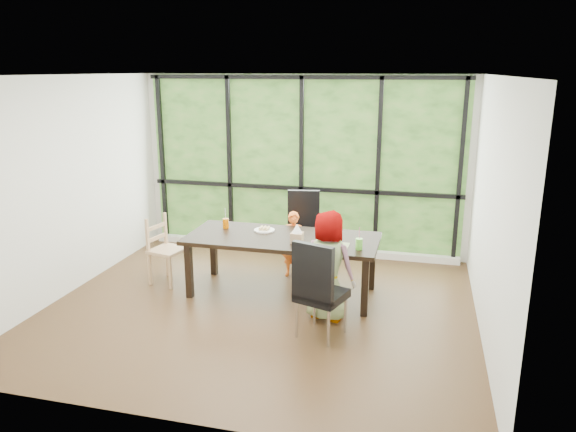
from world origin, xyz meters
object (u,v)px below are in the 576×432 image
Objects in this scene: orange_cup at (226,223)px; tissue_box at (297,237)px; green_cup at (359,244)px; child_toddler at (294,244)px; chair_window_leather at (303,230)px; chair_interior_leather at (322,288)px; plate_near at (329,246)px; chair_end_beech at (168,250)px; plate_far at (264,230)px; child_older at (330,266)px; dining_table at (282,265)px.

tissue_box is at bearing -19.24° from orange_cup.
tissue_box is (-0.76, 0.09, -0.01)m from green_cup.
chair_window_leather is at bearing 84.93° from child_toddler.
child_toddler is (-0.69, 1.61, -0.08)m from chair_interior_leather.
orange_cup is at bearing 163.09° from plate_near.
plate_far is at bearing -67.63° from chair_end_beech.
child_older reaches higher than plate_near.
child_toddler reaches higher than plate_near.
orange_cup is 1.86m from green_cup.
chair_window_leather is at bearing -44.01° from chair_end_beech.
child_toddler is at bearing 90.00° from dining_table.
dining_table is 1.23m from chair_interior_leather.
dining_table is at bearing -24.90° from child_older.
plate_near is 1.79× the size of tissue_box.
green_cup is (0.29, 0.74, 0.28)m from chair_interior_leather.
chair_window_leather reaches higher than child_toddler.
tissue_box is at bearing 173.37° from green_cup.
child_older is at bearing -90.82° from chair_end_beech.
dining_table is 2.64× the size of chair_end_beech.
plate_far is at bearing -122.02° from chair_window_leather.
chair_interior_leather reaches higher than green_cup.
chair_interior_leather reaches higher than chair_end_beech.
green_cup is at bearing -19.51° from plate_far.
child_older reaches higher than chair_window_leather.
chair_interior_leather is at bearing -38.43° from orange_cup.
chair_interior_leather is 0.85m from green_cup.
dining_table is at bearing 165.35° from green_cup.
chair_end_beech is (-1.60, -1.04, -0.09)m from chair_window_leather.
green_cup is (2.55, -0.24, 0.37)m from chair_end_beech.
orange_cup is at bearing -146.37° from chair_window_leather.
plate_near is (-0.07, 0.33, 0.12)m from child_older.
plate_far is 0.53m from orange_cup.
dining_table is 16.97× the size of tissue_box.
chair_end_beech reaches higher than orange_cup.
chair_interior_leather reaches higher than orange_cup.
chair_end_beech is 7.11× the size of orange_cup.
green_cup is at bearing -64.08° from chair_window_leather.
plate_near is 1.93× the size of green_cup.
orange_cup reaches higher than plate_near.
chair_interior_leather is at bearing 103.14° from child_older.
chair_end_beech is 6.91× the size of green_cup.
tissue_box is (1.79, -0.15, 0.36)m from chair_end_beech.
chair_end_beech is (-1.56, -0.02, 0.08)m from dining_table.
chair_window_leather is 1.00× the size of chair_interior_leather.
plate_near is (-0.06, 0.76, 0.22)m from chair_interior_leather.
tissue_box is at bearing -35.03° from plate_far.
orange_cup is (-0.85, -0.83, 0.27)m from chair_window_leather.
chair_end_beech reaches higher than tissue_box.
child_toddler is 1.38m from child_older.
chair_end_beech reaches higher than plate_near.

